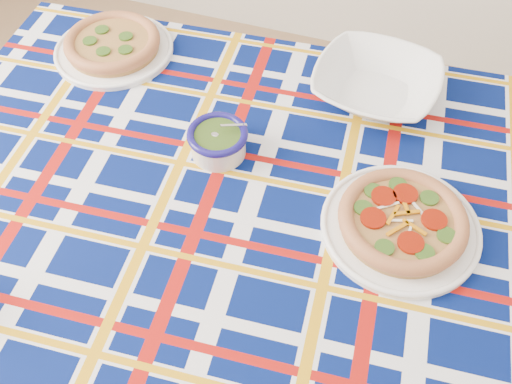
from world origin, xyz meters
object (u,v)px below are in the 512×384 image
(main_focaccia_plate, at_px, (403,220))
(serving_bowl, at_px, (376,84))
(dining_table, at_px, (292,230))
(pesto_bowl, at_px, (218,140))

(main_focaccia_plate, bearing_deg, serving_bowl, 108.81)
(dining_table, bearing_deg, serving_bowl, 72.89)
(main_focaccia_plate, relative_size, serving_bowl, 1.10)
(dining_table, distance_m, main_focaccia_plate, 0.23)
(main_focaccia_plate, height_order, pesto_bowl, pesto_bowl)
(dining_table, bearing_deg, pesto_bowl, 151.03)
(main_focaccia_plate, distance_m, serving_bowl, 0.37)
(dining_table, height_order, main_focaccia_plate, main_focaccia_plate)
(main_focaccia_plate, height_order, serving_bowl, serving_bowl)
(main_focaccia_plate, bearing_deg, dining_table, -176.28)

